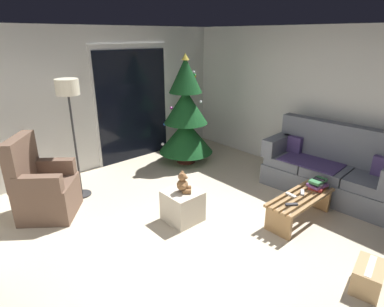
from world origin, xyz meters
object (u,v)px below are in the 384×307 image
at_px(remote_graphite, 292,204).
at_px(coffee_table, 300,204).
at_px(remote_silver, 302,192).
at_px(teddy_bear_chestnut, 183,184).
at_px(armchair, 43,188).
at_px(floor_lamp, 69,99).
at_px(book_stack, 317,184).
at_px(christmas_tree, 186,117).
at_px(cell_phone, 319,179).
at_px(ottoman, 183,206).
at_px(couch, 330,169).
at_px(cardboard_box_taped_mid_floor, 368,277).
at_px(remote_white, 291,195).

bearing_deg(remote_graphite, coffee_table, 135.03).
xyz_separation_m(remote_silver, teddy_bear_chestnut, (-1.24, 1.00, 0.17)).
xyz_separation_m(armchair, floor_lamp, (0.59, 0.22, 1.10)).
distance_m(book_stack, floor_lamp, 3.64).
height_order(remote_graphite, christmas_tree, christmas_tree).
distance_m(coffee_table, cell_phone, 0.45).
relative_size(floor_lamp, teddy_bear_chestnut, 6.25).
relative_size(christmas_tree, ottoman, 4.66).
bearing_deg(ottoman, couch, -22.68).
height_order(remote_graphite, floor_lamp, floor_lamp).
bearing_deg(christmas_tree, coffee_table, -95.03).
relative_size(christmas_tree, teddy_bear_chestnut, 7.18).
xyz_separation_m(ottoman, teddy_bear_chestnut, (0.01, -0.01, 0.33)).
xyz_separation_m(teddy_bear_chestnut, cardboard_box_taped_mid_floor, (0.55, -2.14, -0.41)).
relative_size(remote_white, christmas_tree, 0.08).
xyz_separation_m(couch, book_stack, (-0.68, -0.15, 0.03)).
height_order(ottoman, teddy_bear_chestnut, teddy_bear_chestnut).
relative_size(armchair, cardboard_box_taped_mid_floor, 2.52).
height_order(cell_phone, christmas_tree, christmas_tree).
bearing_deg(coffee_table, teddy_bear_chestnut, 138.03).
relative_size(remote_graphite, cardboard_box_taped_mid_floor, 0.35).
distance_m(ottoman, cardboard_box_taped_mid_floor, 2.22).
distance_m(remote_white, armchair, 3.32).
height_order(coffee_table, remote_white, remote_white).
bearing_deg(cardboard_box_taped_mid_floor, christmas_tree, 77.37).
height_order(christmas_tree, floor_lamp, christmas_tree).
bearing_deg(remote_silver, christmas_tree, -34.64).
bearing_deg(armchair, cardboard_box_taped_mid_floor, -61.83).
relative_size(cell_phone, cardboard_box_taped_mid_floor, 0.32).
xyz_separation_m(couch, remote_graphite, (-1.34, -0.17, -0.03)).
height_order(remote_white, book_stack, book_stack).
bearing_deg(teddy_bear_chestnut, floor_lamp, 114.64).
distance_m(couch, christmas_tree, 2.64).
distance_m(remote_graphite, teddy_bear_chestnut, 1.39).
bearing_deg(cardboard_box_taped_mid_floor, remote_graphite, 74.44).
height_order(remote_graphite, remote_white, same).
xyz_separation_m(remote_silver, book_stack, (0.28, -0.06, 0.05)).
xyz_separation_m(coffee_table, remote_silver, (0.09, 0.03, 0.13)).
bearing_deg(cell_phone, teddy_bear_chestnut, 145.34).
height_order(remote_silver, teddy_bear_chestnut, teddy_bear_chestnut).
xyz_separation_m(couch, cardboard_box_taped_mid_floor, (-1.64, -1.22, -0.27)).
relative_size(christmas_tree, armchair, 1.81).
relative_size(coffee_table, cardboard_box_taped_mid_floor, 2.46).
bearing_deg(teddy_bear_chestnut, christmas_tree, 48.27).
bearing_deg(coffee_table, book_stack, -4.45).
height_order(remote_white, cell_phone, cell_phone).
height_order(floor_lamp, ottoman, floor_lamp).
bearing_deg(cardboard_box_taped_mid_floor, teddy_bear_chestnut, 104.55).
bearing_deg(ottoman, armchair, 133.98).
bearing_deg(book_stack, armchair, 139.38).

